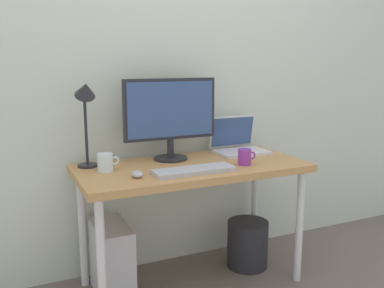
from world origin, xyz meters
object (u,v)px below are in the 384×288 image
object	(u,v)px
wastebasket	(248,244)
computer_tower	(112,260)
desk_lamp	(86,104)
glass_cup	(106,162)
mouse	(137,174)
coffee_mug	(245,157)
desk	(192,177)
laptop	(238,143)
monitor	(170,114)
keyboard	(194,170)

from	to	relation	value
wastebasket	computer_tower	bearing A→B (deg)	178.88
desk_lamp	computer_tower	xyz separation A→B (m)	(0.08, -0.11, -0.87)
glass_cup	computer_tower	distance (m)	0.56
mouse	coffee_mug	bearing A→B (deg)	-0.17
glass_cup	desk	bearing A→B (deg)	-7.40
glass_cup	wastebasket	size ratio (longest dim) A/B	0.39
laptop	wastebasket	size ratio (longest dim) A/B	1.07
laptop	wastebasket	xyz separation A→B (m)	(0.00, -0.14, -0.63)
monitor	computer_tower	xyz separation A→B (m)	(-0.41, -0.11, -0.79)
computer_tower	glass_cup	bearing A→B (deg)	162.19
monitor	desk_lamp	xyz separation A→B (m)	(-0.49, 0.00, 0.08)
monitor	keyboard	distance (m)	0.42
mouse	computer_tower	world-z (taller)	mouse
keyboard	computer_tower	size ratio (longest dim) A/B	1.05
laptop	coffee_mug	world-z (taller)	laptop
mouse	glass_cup	world-z (taller)	glass_cup
laptop	computer_tower	distance (m)	1.05
laptop	wastebasket	world-z (taller)	laptop
mouse	glass_cup	bearing A→B (deg)	122.12
mouse	wastebasket	distance (m)	0.99
wastebasket	desk	bearing A→B (deg)	-174.27
laptop	wastebasket	bearing A→B (deg)	-88.11
desk	glass_cup	distance (m)	0.50
desk_lamp	computer_tower	world-z (taller)	desk_lamp
keyboard	computer_tower	world-z (taller)	keyboard
desk	computer_tower	size ratio (longest dim) A/B	3.08
laptop	glass_cup	size ratio (longest dim) A/B	2.71
keyboard	coffee_mug	distance (m)	0.34
keyboard	computer_tower	distance (m)	0.70
desk	computer_tower	world-z (taller)	desk
keyboard	coffee_mug	world-z (taller)	coffee_mug
monitor	laptop	size ratio (longest dim) A/B	1.77
desk	coffee_mug	xyz separation A→B (m)	(0.27, -0.12, 0.12)
monitor	computer_tower	size ratio (longest dim) A/B	1.35
desk	monitor	world-z (taller)	monitor
glass_cup	monitor	bearing A→B (deg)	14.44
monitor	laptop	bearing A→B (deg)	1.84
monitor	coffee_mug	world-z (taller)	monitor
keyboard	coffee_mug	bearing A→B (deg)	6.36
desk_lamp	keyboard	world-z (taller)	desk_lamp
desk	coffee_mug	distance (m)	0.32
monitor	desk_lamp	bearing A→B (deg)	179.88
monitor	keyboard	world-z (taller)	monitor
monitor	laptop	world-z (taller)	monitor
keyboard	coffee_mug	xyz separation A→B (m)	(0.33, 0.04, 0.03)
wastebasket	laptop	bearing A→B (deg)	91.89
laptop	mouse	xyz separation A→B (m)	(-0.77, -0.31, -0.04)
desk	mouse	size ratio (longest dim) A/B	14.38
coffee_mug	wastebasket	size ratio (longest dim) A/B	0.37
desk	monitor	size ratio (longest dim) A/B	2.29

